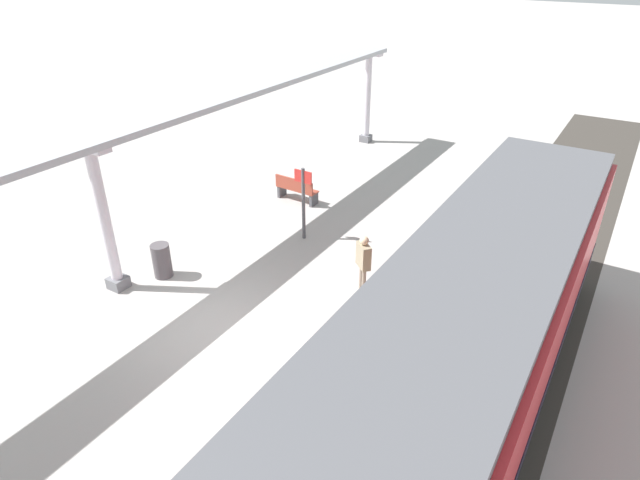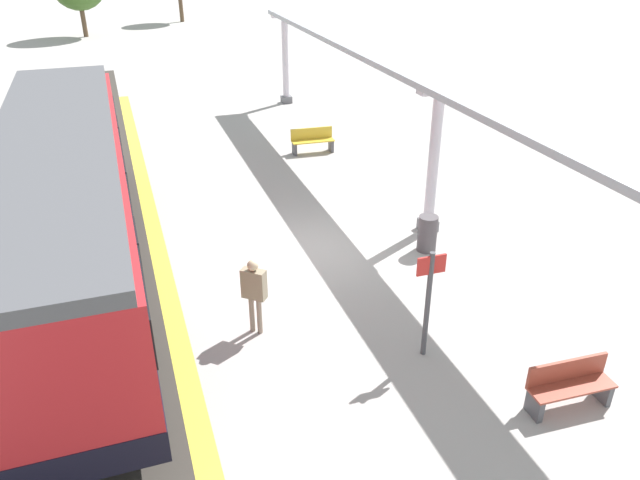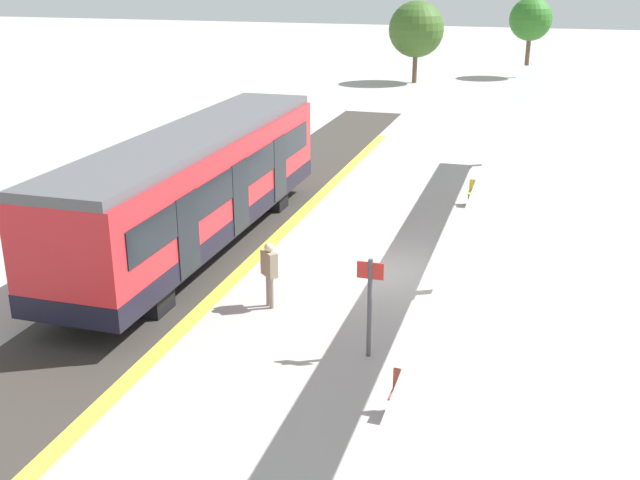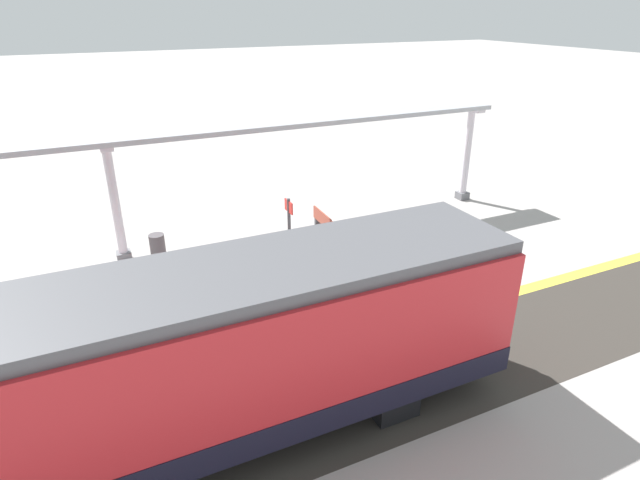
% 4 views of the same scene
% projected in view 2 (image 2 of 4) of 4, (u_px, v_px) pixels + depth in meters
% --- Properties ---
extents(ground_plane, '(176.00, 176.00, 0.00)m').
position_uv_depth(ground_plane, '(309.00, 250.00, 15.34)').
color(ground_plane, '#A7A19D').
extents(tactile_edge_strip, '(0.41, 34.15, 0.01)m').
position_uv_depth(tactile_edge_strip, '(164.00, 274.00, 14.31)').
color(tactile_edge_strip, gold).
rests_on(tactile_edge_strip, ground).
extents(trackbed, '(3.20, 46.15, 0.01)m').
position_uv_depth(trackbed, '(82.00, 287.00, 13.79)').
color(trackbed, '#38332D').
rests_on(trackbed, ground).
extents(train_near_carriage, '(2.65, 13.30, 3.48)m').
position_uv_depth(train_near_carriage, '(67.00, 208.00, 13.18)').
color(train_near_carriage, red).
rests_on(train_near_carriage, ground).
extents(canopy_pillar_second, '(1.10, 0.44, 3.78)m').
position_uv_depth(canopy_pillar_second, '(433.00, 162.00, 15.44)').
color(canopy_pillar_second, slate).
rests_on(canopy_pillar_second, ground).
extents(canopy_pillar_third, '(1.10, 0.44, 3.78)m').
position_uv_depth(canopy_pillar_third, '(285.00, 59.00, 26.77)').
color(canopy_pillar_third, slate).
rests_on(canopy_pillar_third, ground).
extents(canopy_beam, '(1.20, 27.88, 0.16)m').
position_uv_depth(canopy_beam, '(441.00, 85.00, 14.52)').
color(canopy_beam, '#A8AAB2').
rests_on(canopy_beam, canopy_pillar_nearest).
extents(bench_near_end, '(1.52, 0.52, 0.86)m').
position_uv_depth(bench_near_end, '(312.00, 140.00, 21.57)').
color(bench_near_end, gold).
rests_on(bench_near_end, ground).
extents(bench_mid_platform, '(1.52, 0.51, 0.86)m').
position_uv_depth(bench_mid_platform, '(569.00, 384.00, 10.25)').
color(bench_mid_platform, '#983D2D').
rests_on(bench_mid_platform, ground).
extents(trash_bin, '(0.48, 0.48, 0.92)m').
position_uv_depth(trash_bin, '(427.00, 233.00, 15.13)').
color(trash_bin, '#4F494D').
rests_on(trash_bin, ground).
extents(platform_info_sign, '(0.56, 0.10, 2.20)m').
position_uv_depth(platform_info_sign, '(429.00, 295.00, 11.07)').
color(platform_info_sign, '#4C4C51').
rests_on(platform_info_sign, ground).
extents(passenger_waiting_near_edge, '(0.50, 0.47, 1.65)m').
position_uv_depth(passenger_waiting_near_edge, '(254.00, 288.00, 11.83)').
color(passenger_waiting_near_edge, gray).
rests_on(passenger_waiting_near_edge, ground).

